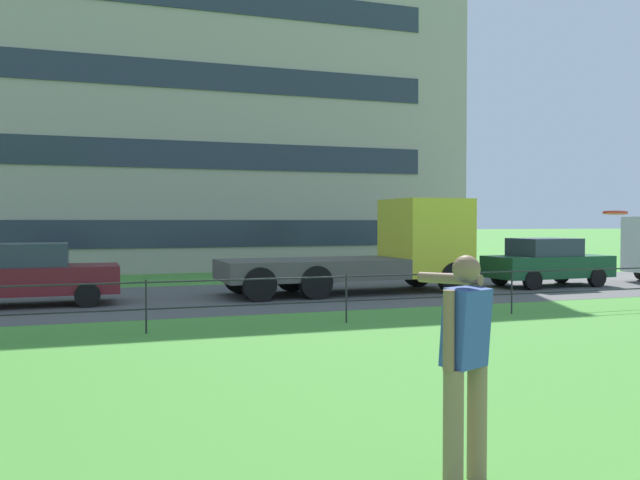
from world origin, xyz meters
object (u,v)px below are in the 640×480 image
object	(u,v)px
car_dark_green_right	(547,262)
frisbee	(615,213)
person_thrower	(464,360)
flatbed_truck_left	(381,251)
car_maroon_far_left	(32,274)
apartment_building_background	(104,98)

from	to	relation	value
car_dark_green_right	frisbee	bearing A→B (deg)	-124.86
person_thrower	flatbed_truck_left	distance (m)	14.27
car_maroon_far_left	flatbed_truck_left	distance (m)	9.46
frisbee	apartment_building_background	xyz separation A→B (m)	(-5.15, 28.00, 5.93)
flatbed_truck_left	car_dark_green_right	bearing A→B (deg)	-1.63
flatbed_truck_left	apartment_building_background	bearing A→B (deg)	114.51
car_maroon_far_left	apartment_building_background	bearing A→B (deg)	83.05
frisbee	apartment_building_background	world-z (taller)	apartment_building_background
frisbee	flatbed_truck_left	distance (m)	11.94
car_maroon_far_left	frisbee	bearing A→B (deg)	-58.21
frisbee	car_maroon_far_left	bearing A→B (deg)	121.79
apartment_building_background	flatbed_truck_left	bearing A→B (deg)	-65.49
car_maroon_far_left	car_dark_green_right	world-z (taller)	same
frisbee	flatbed_truck_left	world-z (taller)	flatbed_truck_left
person_thrower	car_maroon_far_left	size ratio (longest dim) A/B	0.45
person_thrower	flatbed_truck_left	bearing A→B (deg)	68.42
car_maroon_far_left	apartment_building_background	xyz separation A→B (m)	(2.01, 16.46, 7.34)
person_thrower	apartment_building_background	xyz separation A→B (m)	(-2.19, 29.59, 7.13)
car_dark_green_right	flatbed_truck_left	bearing A→B (deg)	178.37
frisbee	car_maroon_far_left	xyz separation A→B (m)	(-7.15, 11.55, -1.41)
car_maroon_far_left	car_dark_green_right	distance (m)	15.18
person_thrower	flatbed_truck_left	world-z (taller)	flatbed_truck_left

